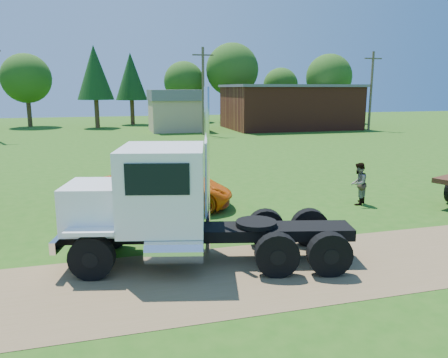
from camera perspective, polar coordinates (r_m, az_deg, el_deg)
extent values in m
plane|color=#235412|center=(12.11, 6.86, -11.89)|extent=(140.00, 140.00, 0.00)
cube|color=brown|center=(12.10, 6.86, -11.86)|extent=(120.00, 4.20, 0.01)
cube|color=black|center=(12.45, -1.66, -6.94)|extent=(7.98, 2.83, 0.32)
cylinder|color=black|center=(11.86, -16.88, -9.79)|extent=(1.22, 0.63, 1.17)
cylinder|color=black|center=(11.86, -16.88, -9.79)|extent=(0.49, 0.48, 0.41)
cylinder|color=black|center=(13.94, -14.54, -6.41)|extent=(1.22, 0.63, 1.17)
cylinder|color=black|center=(13.94, -14.54, -6.41)|extent=(0.49, 0.48, 0.41)
cylinder|color=black|center=(11.61, 6.93, -9.83)|extent=(1.22, 0.63, 1.17)
cylinder|color=black|center=(11.61, 6.93, -9.83)|extent=(0.49, 0.48, 0.41)
cylinder|color=black|center=(13.73, 5.46, -6.36)|extent=(1.22, 0.63, 1.17)
cylinder|color=black|center=(13.73, 5.46, -6.36)|extent=(0.49, 0.48, 0.41)
cylinder|color=black|center=(11.90, 13.61, -9.54)|extent=(1.22, 0.63, 1.17)
cylinder|color=black|center=(11.90, 13.61, -9.54)|extent=(0.49, 0.48, 0.41)
cylinder|color=black|center=(13.97, 11.12, -6.20)|extent=(1.22, 0.63, 1.17)
cylinder|color=black|center=(13.97, 11.12, -6.20)|extent=(0.49, 0.48, 0.41)
cube|color=white|center=(12.57, -15.64, -3.40)|extent=(2.28, 2.20, 1.27)
cube|color=silver|center=(12.84, -19.78, -3.60)|extent=(0.45, 1.57, 1.06)
cube|color=silver|center=(13.07, -19.78, -6.74)|extent=(0.72, 2.41, 0.32)
cube|color=white|center=(12.15, -7.97, -1.01)|extent=(2.76, 3.00, 2.23)
cube|color=black|center=(12.22, -13.14, 1.15)|extent=(0.55, 2.08, 0.90)
cube|color=black|center=(10.81, -8.72, -0.04)|extent=(1.56, 0.41, 0.80)
cube|color=black|center=(13.32, -7.48, 2.22)|extent=(1.56, 0.41, 0.80)
cube|color=white|center=(11.63, -17.09, -6.62)|extent=(1.35, 0.76, 0.11)
cube|color=white|center=(13.75, -14.69, -3.67)|extent=(1.35, 0.76, 0.11)
cylinder|color=silver|center=(11.37, -6.50, -9.43)|extent=(1.59, 0.97, 0.64)
cylinder|color=silver|center=(12.61, -2.21, 0.79)|extent=(0.18, 0.18, 4.89)
cylinder|color=black|center=(12.45, 4.24, -5.79)|extent=(1.41, 1.41, 0.13)
imported|color=#E05C0A|center=(17.85, -8.33, -1.41)|extent=(6.17, 3.51, 1.62)
imported|color=#999999|center=(19.25, 17.16, -0.59)|extent=(1.10, 1.09, 1.80)
cube|color=maroon|center=(55.01, 8.53, 9.18)|extent=(15.00, 10.00, 5.00)
cube|color=#5D5E63|center=(54.96, 8.62, 11.94)|extent=(15.40, 10.40, 0.30)
cube|color=tan|center=(51.00, -6.18, 8.26)|extent=(6.00, 5.00, 3.60)
cube|color=#5D5E63|center=(50.92, -6.24, 10.85)|extent=(6.20, 5.40, 1.20)
cylinder|color=#4C3C2B|center=(46.39, -2.73, 11.32)|extent=(0.28, 0.28, 9.00)
cube|color=#4C3C2B|center=(46.51, -2.78, 15.88)|extent=(2.20, 0.14, 0.14)
cylinder|color=#4C3C2B|center=(54.45, 18.65, 10.79)|extent=(0.28, 0.28, 9.00)
cube|color=#4C3C2B|center=(54.55, 18.91, 14.67)|extent=(2.20, 0.14, 0.14)
cylinder|color=#3D2A19|center=(61.89, -24.08, 7.78)|extent=(0.56, 0.56, 3.28)
sphere|color=#1A4010|center=(61.82, -24.43, 11.88)|extent=(6.18, 6.18, 6.18)
cylinder|color=#3D2A19|center=(61.36, -11.88, 8.55)|extent=(0.56, 0.56, 3.35)
cone|color=#0F3512|center=(61.30, -12.07, 12.97)|extent=(4.22, 4.22, 6.23)
cylinder|color=#3D2A19|center=(65.72, -5.18, 8.84)|extent=(0.56, 0.56, 3.13)
sphere|color=#1A4010|center=(65.65, -5.25, 12.54)|extent=(5.89, 5.89, 5.89)
cylinder|color=#3D2A19|center=(65.37, 1.06, 9.27)|extent=(0.56, 0.56, 4.04)
sphere|color=#1A4010|center=(65.36, 1.07, 14.09)|extent=(7.63, 7.63, 7.63)
cylinder|color=#3D2A19|center=(65.86, 13.34, 8.73)|extent=(0.56, 0.56, 3.46)
sphere|color=#1A4010|center=(65.81, 13.53, 12.81)|extent=(6.53, 6.53, 6.53)
cylinder|color=#3D2A19|center=(57.22, -16.26, 8.20)|extent=(0.56, 0.56, 3.53)
cone|color=#0F3512|center=(57.17, -16.55, 13.19)|extent=(4.43, 4.43, 6.55)
cylinder|color=#3D2A19|center=(70.23, 7.32, 8.87)|extent=(0.56, 0.56, 2.86)
sphere|color=#1A4010|center=(70.15, 7.40, 12.04)|extent=(5.40, 5.40, 5.40)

